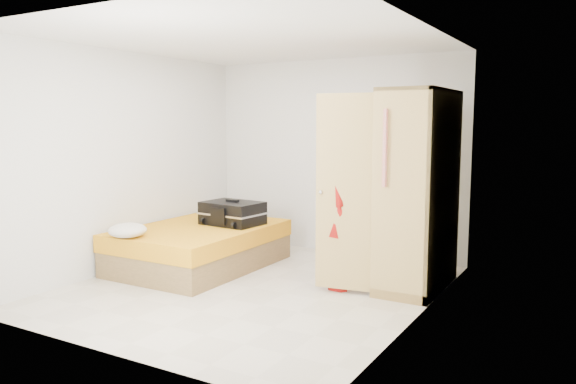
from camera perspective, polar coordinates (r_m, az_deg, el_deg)
The scene contains 7 objects.
room at distance 5.87m, azimuth -3.64°, elevation 2.57°, with size 4.00×4.02×2.60m.
bed at distance 6.97m, azimuth -8.93°, elevation -5.51°, with size 1.42×2.02×0.50m.
wardrobe at distance 6.05m, azimuth 12.52°, elevation -0.33°, with size 1.17×1.27×2.10m.
person at distance 5.99m, azimuth 5.83°, elevation -0.83°, with size 0.69×0.45×1.88m, color red.
suitcase at distance 7.01m, azimuth -5.68°, elevation -2.15°, with size 0.77×0.60×0.31m.
round_cushion at distance 6.44m, azimuth -15.99°, elevation -3.75°, with size 0.42×0.42×0.16m, color silver.
pillow at distance 7.57m, azimuth -4.82°, elevation -2.17°, with size 0.51×0.26×0.09m, color silver.
Camera 1 is at (3.25, -4.87, 1.76)m, focal length 35.00 mm.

